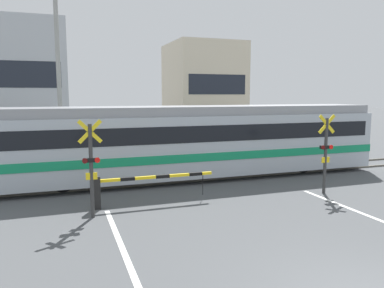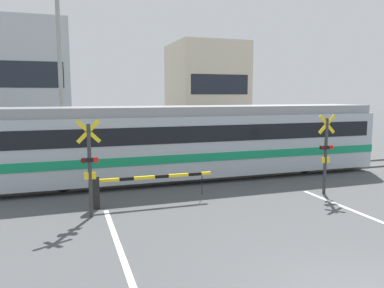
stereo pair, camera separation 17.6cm
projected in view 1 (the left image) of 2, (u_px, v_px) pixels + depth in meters
name	position (u px, v px, depth m)	size (l,w,h in m)	color
rail_track_near	(188.00, 181.00, 15.07)	(50.00, 0.10, 0.08)	#5B564C
rail_track_far	(178.00, 174.00, 16.42)	(50.00, 0.10, 0.08)	#5B564C
commuter_train	(190.00, 140.00, 15.65)	(16.54, 2.75, 3.02)	#ADB7C1
crossing_barrier_near	(131.00, 184.00, 11.76)	(3.88, 0.20, 1.02)	black
crossing_barrier_far	(215.00, 149.00, 19.43)	(3.88, 0.20, 1.02)	black
crossing_signal_left	(91.00, 164.00, 10.52)	(0.68, 0.15, 2.81)	#333333
crossing_signal_right	(326.00, 150.00, 13.16)	(0.68, 0.15, 2.81)	#333333
pedestrian	(172.00, 143.00, 20.39)	(0.38, 0.22, 1.58)	#23232D
building_left_of_street	(29.00, 82.00, 27.79)	(5.41, 6.33, 8.80)	#B2B7BC
building_right_of_street	(203.00, 90.00, 32.43)	(5.75, 6.33, 7.83)	beige
utility_pole_streetside	(59.00, 80.00, 18.83)	(0.22, 0.22, 8.46)	gray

